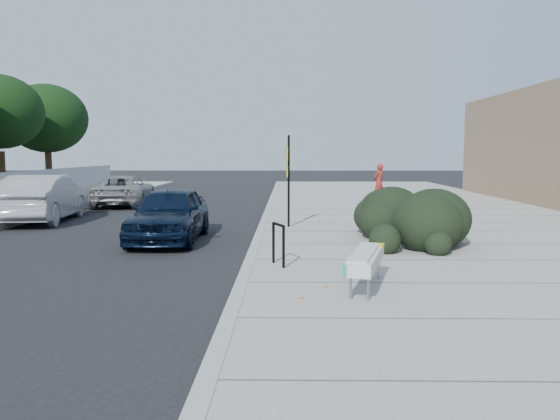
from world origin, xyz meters
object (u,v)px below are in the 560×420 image
Objects in this scene: sign_post at (288,175)px; suv_silver at (123,190)px; bench at (366,260)px; sedan_navy at (169,214)px; pedestrian at (379,182)px; wagon_silver at (44,198)px; bike_rack at (278,240)px.

sign_post reaches higher than suv_silver.
sign_post is (-1.27, 7.35, 1.06)m from bench.
pedestrian is (7.30, 10.56, 0.26)m from sedan_navy.
suv_silver is at bearing 126.60° from sign_post.
sign_post is 10.80m from suv_silver.
sedan_navy is 6.48m from wagon_silver.
suv_silver reaches higher than bench.
bench is 0.41× the size of suv_silver.
sign_post is 0.55× the size of wagon_silver.
sedan_navy is at bearing 106.83° from suv_silver.
bench is 0.41× the size of wagon_silver.
bench is at bearing -73.89° from bike_rack.
pedestrian is at bearing 54.93° from sedan_navy.
sign_post is at bearing 20.98° from pedestrian.
sign_post reaches higher than bench.
wagon_silver reaches higher than bench.
sign_post reaches higher than wagon_silver.
suv_silver reaches higher than bike_rack.
sedan_navy is 0.89× the size of suv_silver.
pedestrian reaches higher than bench.
sign_post is 9.79m from pedestrian.
sign_post is 1.61× the size of pedestrian.
wagon_silver is (-8.10, 7.83, 0.15)m from bike_rack.
bench is 0.74× the size of sign_post.
sign_post is at bearing 28.06° from sedan_navy.
bench is at bearing -52.29° from sedan_navy.
bench is 2.39× the size of bike_rack.
sign_post is at bearing 126.27° from suv_silver.
suv_silver is at bearing -39.16° from pedestrian.
suv_silver is at bearing 94.51° from bike_rack.
suv_silver is (-7.12, 13.47, 0.02)m from bike_rack.
bike_rack is at bearing 111.33° from suv_silver.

